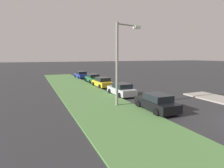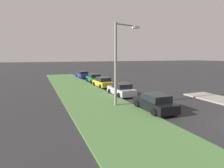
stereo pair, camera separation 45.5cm
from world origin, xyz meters
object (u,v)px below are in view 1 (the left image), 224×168
at_px(parked_car_green, 93,78).
at_px(parked_car_blue, 81,75).
at_px(parked_car_silver, 122,90).
at_px(parked_car_black, 156,103).
at_px(parked_car_yellow, 102,82).
at_px(streetlight, 120,58).

relative_size(parked_car_green, parked_car_blue, 0.99).
bearing_deg(parked_car_silver, parked_car_black, 178.92).
distance_m(parked_car_yellow, streetlight, 11.48).
height_order(parked_car_silver, parked_car_yellow, same).
relative_size(parked_car_yellow, parked_car_blue, 1.00).
bearing_deg(parked_car_black, streetlight, 39.30).
bearing_deg(parked_car_green, parked_car_black, 179.74).
xyz_separation_m(parked_car_blue, streetlight, (-22.83, 2.00, 3.67)).
relative_size(parked_car_yellow, parked_car_green, 1.01).
xyz_separation_m(parked_car_yellow, parked_car_green, (5.54, -0.28, 0.00)).
bearing_deg(parked_car_yellow, parked_car_blue, -1.29).
xyz_separation_m(parked_car_silver, parked_car_blue, (18.79, 0.14, 0.00)).
bearing_deg(parked_car_black, parked_car_silver, 0.97).
xyz_separation_m(parked_car_silver, streetlight, (-4.04, 2.14, 3.67)).
xyz_separation_m(parked_car_silver, parked_car_green, (12.16, -0.33, 0.00)).
bearing_deg(streetlight, parked_car_silver, -27.92).
bearing_deg(parked_car_black, parked_car_blue, 1.39).
xyz_separation_m(parked_car_yellow, parked_car_blue, (12.18, 0.18, 0.00)).
height_order(parked_car_green, parked_car_blue, same).
relative_size(parked_car_silver, parked_car_yellow, 0.99).
height_order(parked_car_black, parked_car_silver, same).
xyz_separation_m(parked_car_black, parked_car_green, (18.90, -0.35, 0.00)).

